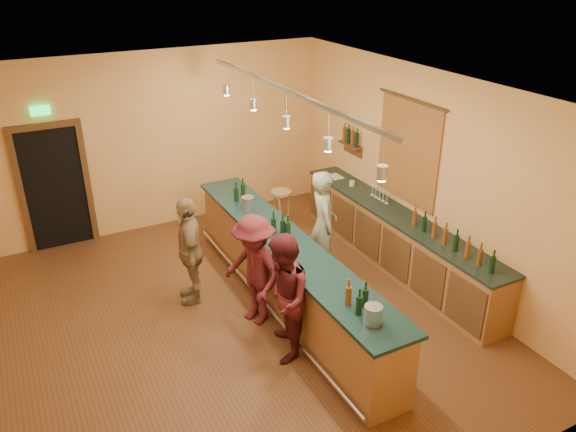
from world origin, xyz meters
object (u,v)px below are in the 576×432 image
customer_b (190,250)px  bartender (323,225)px  customer_c (254,270)px  back_counter (396,240)px  tasting_bar (287,269)px  customer_a (283,298)px  bar_stool (281,198)px

customer_b → bartender: bearing=96.3°
customer_c → back_counter: bearing=75.7°
tasting_bar → customer_a: bearing=-120.2°
back_counter → customer_a: 2.88m
customer_c → bar_stool: customer_c is taller
bar_stool → customer_c: bearing=-124.4°
tasting_bar → customer_a: 1.11m
tasting_bar → bartender: (0.89, 0.50, 0.27)m
tasting_bar → customer_b: customer_b is taller
customer_b → customer_c: size_ratio=1.02×
tasting_bar → bartender: size_ratio=2.90×
tasting_bar → bar_stool: 2.43m
customer_b → bar_stool: (2.18, 1.40, -0.18)m
tasting_bar → customer_b: 1.42m
customer_b → bar_stool: size_ratio=2.09×
tasting_bar → customer_c: customer_c is taller
tasting_bar → customer_a: (-0.55, -0.94, 0.23)m
tasting_bar → customer_c: (-0.55, -0.11, 0.19)m
customer_a → bar_stool: (1.58, 3.14, -0.20)m
tasting_bar → customer_c: 0.59m
customer_a → customer_b: 1.85m
bar_stool → bartender: bearing=-94.7°
bartender → customer_c: size_ratio=1.10×
customer_c → bar_stool: 2.81m
tasting_bar → customer_b: size_ratio=3.13×
customer_a → customer_c: size_ratio=1.05×
customer_b → back_counter: bearing=93.8°
bartender → back_counter: bearing=-88.6°
customer_b → customer_c: (0.60, -0.92, -0.02)m
tasting_bar → customer_c: size_ratio=3.19×
tasting_bar → back_counter: bearing=5.0°
tasting_bar → customer_a: size_ratio=3.03×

